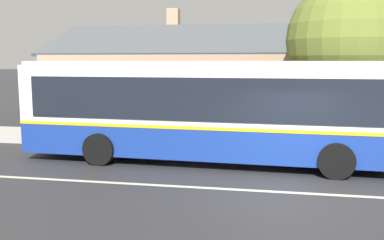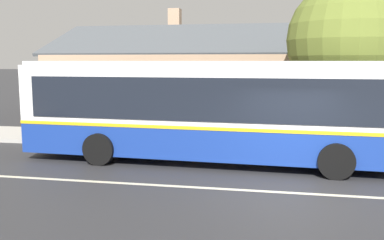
# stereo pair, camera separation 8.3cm
# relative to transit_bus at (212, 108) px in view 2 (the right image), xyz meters

# --- Properties ---
(ground_plane) EXTENTS (300.00, 300.00, 0.00)m
(ground_plane) POSITION_rel_transit_bus_xyz_m (2.34, -2.90, -1.72)
(ground_plane) COLOR #2D2D30
(sidewalk_far) EXTENTS (60.00, 3.00, 0.15)m
(sidewalk_far) POSITION_rel_transit_bus_xyz_m (2.34, 3.10, -1.65)
(sidewalk_far) COLOR #ADAAA3
(sidewalk_far) RESTS_ON ground
(lane_divider_stripe) EXTENTS (60.00, 0.16, 0.01)m
(lane_divider_stripe) POSITION_rel_transit_bus_xyz_m (2.34, -2.90, -1.72)
(lane_divider_stripe) COLOR beige
(lane_divider_stripe) RESTS_ON ground
(community_building) EXTENTS (25.64, 10.12, 6.34)m
(community_building) POSITION_rel_transit_bus_xyz_m (2.72, 11.50, 0.16)
(community_building) COLOR tan
(community_building) RESTS_ON ground
(transit_bus) EXTENTS (12.15, 3.09, 3.20)m
(transit_bus) POSITION_rel_transit_bus_xyz_m (0.00, 0.00, 0.00)
(transit_bus) COLOR navy
(transit_bus) RESTS_ON ground
(bench_by_building) EXTENTS (1.81, 0.51, 0.94)m
(bench_by_building) POSITION_rel_transit_bus_xyz_m (-6.86, 2.45, -1.15)
(bench_by_building) COLOR #4C4C4C
(bench_by_building) RESTS_ON sidewalk_far
(bench_down_street) EXTENTS (1.71, 0.51, 0.94)m
(bench_down_street) POSITION_rel_transit_bus_xyz_m (-2.79, 2.73, -1.15)
(bench_down_street) COLOR #4C4C4C
(bench_down_street) RESTS_ON sidewalk_far
(street_tree_primary) EXTENTS (4.67, 4.67, 6.34)m
(street_tree_primary) POSITION_rel_transit_bus_xyz_m (4.66, 4.21, 2.28)
(street_tree_primary) COLOR #4C3828
(street_tree_primary) RESTS_ON ground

